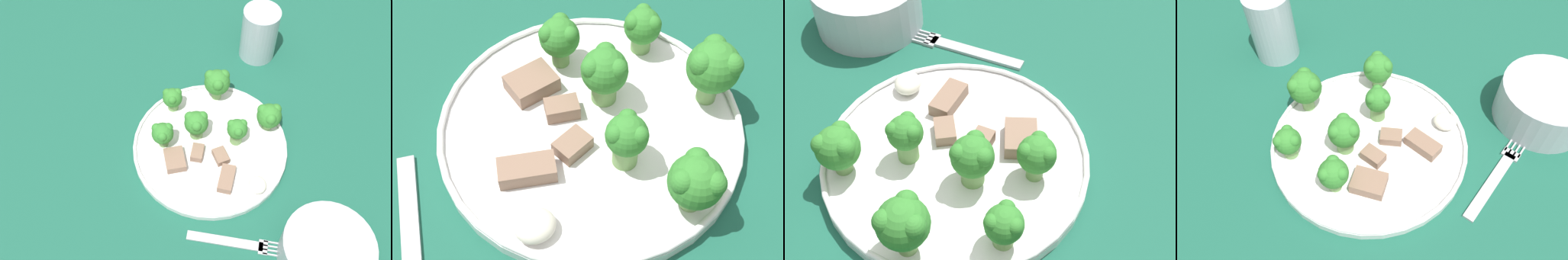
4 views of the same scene
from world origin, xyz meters
TOP-DOWN VIEW (x-y plane):
  - table at (0.00, 0.00)m, footprint 1.12×1.19m
  - dinner_plate at (-0.02, 0.02)m, footprint 0.28×0.28m
  - fork at (0.16, 0.06)m, footprint 0.05×0.17m
  - broccoli_floret_near_rim_left at (-0.03, -0.07)m, footprint 0.04×0.04m
  - broccoli_floret_center_left at (-0.11, -0.05)m, footprint 0.04×0.04m
  - broccoli_floret_back_left at (-0.04, -0.01)m, footprint 0.04×0.04m
  - broccoli_floret_front_left at (-0.03, 0.07)m, footprint 0.04×0.04m
  - broccoli_floret_center_back at (-0.06, 0.13)m, footprint 0.05×0.05m
  - broccoli_floret_mid_cluster at (-0.13, 0.04)m, footprint 0.05×0.05m
  - meat_slice_front_slice at (-0.00, -0.01)m, footprint 0.03×0.03m
  - meat_slice_middle_slice at (0.05, 0.04)m, footprint 0.05×0.04m
  - meat_slice_rear_slice at (0.01, -0.05)m, footprint 0.05×0.04m
  - meat_slice_edge_slice at (0.01, 0.04)m, footprint 0.04×0.03m
  - sauce_dollop at (0.07, 0.09)m, footprint 0.03×0.03m

SIDE VIEW (x-z plane):
  - table at x=0.00m, z-range 0.29..1.07m
  - fork at x=0.16m, z-range 0.78..0.78m
  - dinner_plate at x=-0.02m, z-range 0.78..0.80m
  - meat_slice_edge_slice at x=0.01m, z-range 0.79..0.80m
  - meat_slice_front_slice at x=0.00m, z-range 0.79..0.80m
  - meat_slice_middle_slice at x=0.05m, z-range 0.79..0.81m
  - meat_slice_rear_slice at x=0.01m, z-range 0.79..0.81m
  - sauce_dollop at x=0.07m, z-range 0.79..0.81m
  - broccoli_floret_center_left at x=-0.11m, z-range 0.80..0.84m
  - broccoli_floret_near_rim_left at x=-0.03m, z-range 0.80..0.85m
  - broccoli_floret_front_left at x=-0.03m, z-range 0.80..0.85m
  - broccoli_floret_center_back at x=-0.06m, z-range 0.80..0.85m
  - broccoli_floret_back_left at x=-0.04m, z-range 0.80..0.86m
  - broccoli_floret_mid_cluster at x=-0.13m, z-range 0.80..0.87m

